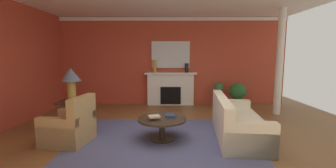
% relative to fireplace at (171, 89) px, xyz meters
% --- Properties ---
extents(ground_plane, '(9.76, 9.76, 0.00)m').
position_rel_fireplace_xyz_m(ground_plane, '(-0.06, -3.24, -0.54)').
color(ground_plane, brown).
extents(wall_fireplace, '(8.11, 0.12, 3.05)m').
position_rel_fireplace_xyz_m(wall_fireplace, '(-0.06, 0.21, 0.98)').
color(wall_fireplace, '#B7422D').
rests_on(wall_fireplace, ground_plane).
extents(crown_moulding, '(8.11, 0.08, 0.12)m').
position_rel_fireplace_xyz_m(crown_moulding, '(-0.06, 0.13, 2.43)').
color(crown_moulding, white).
extents(area_rug, '(3.59, 2.76, 0.01)m').
position_rel_fireplace_xyz_m(area_rug, '(-0.19, -3.27, -0.54)').
color(area_rug, '#4C517A').
rests_on(area_rug, ground_plane).
extents(fireplace, '(1.80, 0.35, 1.14)m').
position_rel_fireplace_xyz_m(fireplace, '(0.00, 0.00, 0.00)').
color(fireplace, white).
rests_on(fireplace, ground_plane).
extents(mantel_mirror, '(1.33, 0.04, 0.92)m').
position_rel_fireplace_xyz_m(mantel_mirror, '(0.00, 0.12, 1.21)').
color(mantel_mirror, silver).
extents(sofa, '(1.11, 2.18, 0.85)m').
position_rel_fireplace_xyz_m(sofa, '(1.38, -3.14, -0.24)').
color(sofa, beige).
rests_on(sofa, ground_plane).
extents(armchair_near_window, '(0.91, 0.91, 0.95)m').
position_rel_fireplace_xyz_m(armchair_near_window, '(-2.00, -3.49, -0.24)').
color(armchair_near_window, '#9E7A4C').
rests_on(armchair_near_window, ground_plane).
extents(coffee_table, '(1.00, 1.00, 0.45)m').
position_rel_fireplace_xyz_m(coffee_table, '(-0.19, -3.27, -0.21)').
color(coffee_table, '#2D2319').
rests_on(coffee_table, ground_plane).
extents(side_table, '(0.56, 0.56, 0.70)m').
position_rel_fireplace_xyz_m(side_table, '(-2.27, -2.72, -0.14)').
color(side_table, '#2D2319').
rests_on(side_table, ground_plane).
extents(table_lamp, '(0.44, 0.44, 0.75)m').
position_rel_fireplace_xyz_m(table_lamp, '(-2.27, -2.72, 0.68)').
color(table_lamp, '#B28E38').
rests_on(table_lamp, side_table).
extents(vase_mantel_left, '(0.13, 0.13, 0.43)m').
position_rel_fireplace_xyz_m(vase_mantel_left, '(-0.55, -0.05, 0.81)').
color(vase_mantel_left, '#B7892D').
rests_on(vase_mantel_left, fireplace).
extents(vase_mantel_right, '(0.13, 0.13, 0.31)m').
position_rel_fireplace_xyz_m(vase_mantel_right, '(0.55, -0.05, 0.76)').
color(vase_mantel_right, black).
rests_on(vase_mantel_right, fireplace).
extents(vase_tall_corner, '(0.28, 0.28, 0.80)m').
position_rel_fireplace_xyz_m(vase_tall_corner, '(1.61, -0.30, -0.14)').
color(vase_tall_corner, '#33703D').
rests_on(vase_tall_corner, ground_plane).
extents(book_red_cover, '(0.21, 0.15, 0.05)m').
position_rel_fireplace_xyz_m(book_red_cover, '(-0.02, -3.20, -0.07)').
color(book_red_cover, navy).
rests_on(book_red_cover, coffee_table).
extents(book_art_folio, '(0.27, 0.24, 0.04)m').
position_rel_fireplace_xyz_m(book_art_folio, '(-0.34, -3.40, -0.02)').
color(book_art_folio, tan).
rests_on(book_art_folio, coffee_table).
extents(potted_plant, '(0.56, 0.56, 0.83)m').
position_rel_fireplace_xyz_m(potted_plant, '(2.21, -0.43, -0.05)').
color(potted_plant, '#333333').
rests_on(potted_plant, ground_plane).
extents(column_white, '(0.20, 0.20, 3.05)m').
position_rel_fireplace_xyz_m(column_white, '(3.14, -1.23, 0.98)').
color(column_white, white).
rests_on(column_white, ground_plane).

